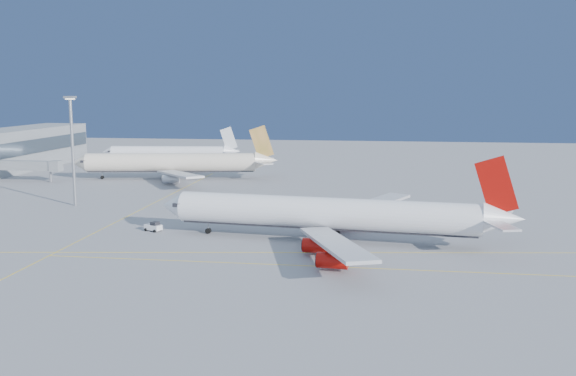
% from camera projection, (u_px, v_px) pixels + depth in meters
% --- Properties ---
extents(ground, '(500.00, 500.00, 0.00)m').
position_uv_depth(ground, '(281.00, 245.00, 122.91)').
color(ground, slate).
rests_on(ground, ground).
extents(jet_bridge, '(23.60, 3.60, 6.90)m').
position_uv_depth(jet_bridge, '(29.00, 166.00, 205.69)').
color(jet_bridge, gray).
rests_on(jet_bridge, ground).
extents(taxiway_lines, '(118.86, 140.00, 0.02)m').
position_uv_depth(taxiway_lines, '(215.00, 235.00, 131.19)').
color(taxiway_lines, yellow).
rests_on(taxiway_lines, ground).
extents(airliner_virgin, '(71.90, 64.22, 17.74)m').
position_uv_depth(airliner_virgin, '(332.00, 214.00, 125.13)').
color(airliner_virgin, white).
rests_on(airliner_virgin, ground).
extents(airliner_etihad, '(67.96, 62.13, 17.78)m').
position_uv_depth(airliner_etihad, '(176.00, 163.00, 211.72)').
color(airliner_etihad, beige).
rests_on(airliner_etihad, ground).
extents(airliner_third, '(55.38, 50.76, 14.85)m').
position_uv_depth(airliner_third, '(171.00, 153.00, 253.94)').
color(airliner_third, white).
rests_on(airliner_third, ground).
extents(pushback_tug, '(4.02, 3.27, 2.03)m').
position_uv_depth(pushback_tug, '(154.00, 227.00, 134.58)').
color(pushback_tug, white).
rests_on(pushback_tug, ground).
extents(light_mast, '(2.40, 2.40, 27.79)m').
position_uv_depth(light_mast, '(72.00, 142.00, 161.59)').
color(light_mast, gray).
rests_on(light_mast, ground).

